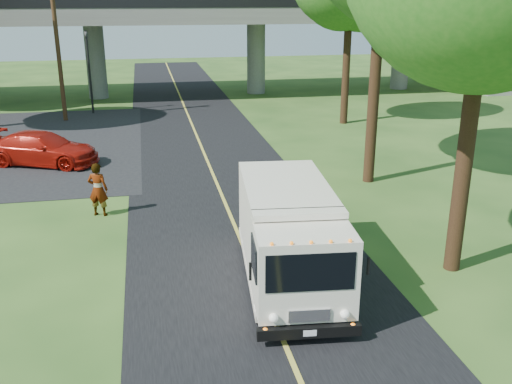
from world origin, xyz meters
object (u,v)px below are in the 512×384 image
object	(u,v)px
step_van	(289,234)
red_sedan	(42,149)
pedestrian	(98,189)
traffic_signal	(89,63)
utility_pole	(57,44)

from	to	relation	value
step_van	red_sedan	size ratio (longest dim) A/B	1.24
red_sedan	pedestrian	bearing A→B (deg)	-135.95
traffic_signal	utility_pole	world-z (taller)	utility_pole
utility_pole	pedestrian	size ratio (longest dim) A/B	4.75
traffic_signal	red_sedan	xyz separation A→B (m)	(-1.35, -11.82, -2.46)
utility_pole	step_van	distance (m)	24.55
step_van	pedestrian	bearing A→B (deg)	136.47
utility_pole	red_sedan	distance (m)	10.55
traffic_signal	pedestrian	bearing A→B (deg)	-85.30
traffic_signal	step_van	bearing A→B (deg)	-74.73
step_van	red_sedan	xyz separation A→B (m)	(-8.14, 13.06, -0.66)
traffic_signal	utility_pole	bearing A→B (deg)	-126.87
step_van	pedestrian	distance (m)	8.00
utility_pole	pedestrian	xyz separation A→B (m)	(3.05, -16.86, -3.65)
traffic_signal	red_sedan	world-z (taller)	traffic_signal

